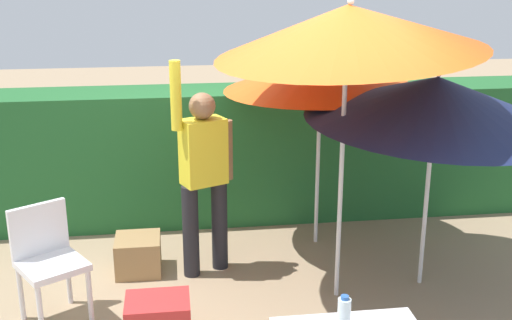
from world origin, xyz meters
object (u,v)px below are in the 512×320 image
(chair_plastic, at_px, (48,257))
(bottle_water, at_px, (344,317))
(person_vendor, at_px, (204,171))
(umbrella_rainbow, at_px, (436,99))
(umbrella_yellow, at_px, (321,72))
(crate_cardboard, at_px, (138,255))
(umbrella_orange, at_px, (349,29))

(chair_plastic, relative_size, bottle_water, 3.71)
(person_vendor, relative_size, chair_plastic, 2.11)
(umbrella_rainbow, distance_m, person_vendor, 1.97)
(umbrella_rainbow, bearing_deg, person_vendor, 165.97)
(umbrella_yellow, xyz_separation_m, crate_cardboard, (-1.68, -0.40, -1.51))
(umbrella_rainbow, xyz_separation_m, crate_cardboard, (-2.39, 0.52, -1.43))
(umbrella_orange, xyz_separation_m, bottle_water, (-0.44, -1.70, -1.30))
(umbrella_orange, relative_size, umbrella_yellow, 1.30)
(person_vendor, bearing_deg, umbrella_yellow, 23.22)
(umbrella_rainbow, xyz_separation_m, chair_plastic, (-3.01, -0.16, -1.08))
(umbrella_yellow, bearing_deg, chair_plastic, -154.97)
(bottle_water, bearing_deg, person_vendor, 104.75)
(umbrella_yellow, xyz_separation_m, person_vendor, (-1.09, -0.47, -0.73))
(person_vendor, bearing_deg, umbrella_orange, -29.09)
(chair_plastic, distance_m, crate_cardboard, 0.98)
(chair_plastic, bearing_deg, person_vendor, 26.62)
(umbrella_yellow, height_order, crate_cardboard, umbrella_yellow)
(umbrella_orange, xyz_separation_m, crate_cardboard, (-1.63, 0.65, -1.99))
(umbrella_orange, height_order, bottle_water, umbrella_orange)
(umbrella_yellow, relative_size, chair_plastic, 2.10)
(crate_cardboard, bearing_deg, person_vendor, -6.77)
(umbrella_orange, relative_size, chair_plastic, 2.73)
(bottle_water, bearing_deg, umbrella_orange, 75.52)
(chair_plastic, relative_size, crate_cardboard, 2.27)
(umbrella_rainbow, xyz_separation_m, umbrella_yellow, (-0.71, 0.92, 0.08))
(umbrella_rainbow, distance_m, chair_plastic, 3.20)
(person_vendor, relative_size, bottle_water, 7.83)
(umbrella_yellow, xyz_separation_m, bottle_water, (-0.49, -2.75, -0.81))
(umbrella_yellow, xyz_separation_m, chair_plastic, (-2.30, -1.08, -1.15))
(umbrella_rainbow, xyz_separation_m, umbrella_orange, (-0.76, -0.13, 0.56))
(crate_cardboard, bearing_deg, umbrella_orange, -21.71)
(umbrella_rainbow, distance_m, bottle_water, 2.31)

